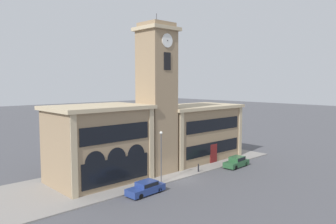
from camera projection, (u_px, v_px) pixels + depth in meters
ground_plane at (181, 180)px, 40.76m from camera, size 300.00×300.00×0.00m
sidewalk_kerb at (149, 170)px, 45.21m from camera, size 41.28×12.28×0.15m
clock_tower at (157, 99)px, 43.16m from camera, size 4.70×4.70×20.95m
town_hall_left_wing at (98, 144)px, 39.62m from camera, size 11.76×8.44×9.33m
town_hall_right_wing at (194, 132)px, 51.46m from camera, size 15.04×8.44×8.53m
parked_car_near at (146, 188)px, 35.42m from camera, size 4.58×1.98×1.40m
parked_car_mid at (237, 162)px, 46.85m from camera, size 4.46×1.96×1.49m
street_lamp at (161, 149)px, 38.90m from camera, size 0.36×0.36×6.16m
bollard at (198, 168)px, 43.78m from camera, size 0.18×0.18×1.06m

